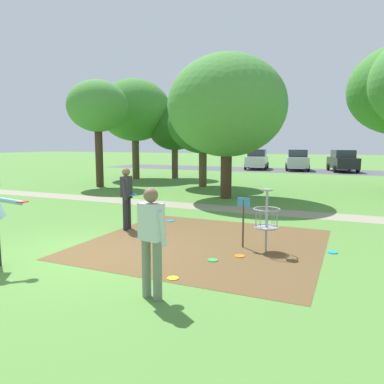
{
  "coord_description": "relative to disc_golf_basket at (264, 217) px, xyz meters",
  "views": [
    {
      "loc": [
        5.12,
        -6.04,
        2.36
      ],
      "look_at": [
        0.99,
        3.33,
        1.0
      ],
      "focal_mm": 34.13,
      "sensor_mm": 36.0,
      "label": 1
    }
  ],
  "objects": [
    {
      "name": "parked_car_center_right",
      "position": [
        0.93,
        25.73,
        0.17
      ],
      "size": [
        2.8,
        4.52,
        1.84
      ],
      "color": "black",
      "rests_on": "ground"
    },
    {
      "name": "frisbee_far_right",
      "position": [
        -4.1,
        2.11,
        -0.74
      ],
      "size": [
        0.24,
        0.24,
        0.02
      ],
      "primitive_type": "cylinder",
      "color": "green",
      "rests_on": "ground"
    },
    {
      "name": "tree_near_right",
      "position": [
        -3.28,
        7.21,
        3.18
      ],
      "size": [
        5.05,
        5.05,
        6.09
      ],
      "color": "#422D1E",
      "rests_on": "ground"
    },
    {
      "name": "player_throwing",
      "position": [
        -3.91,
        0.51,
        0.21
      ],
      "size": [
        0.43,
        0.49,
        1.71
      ],
      "color": "#232328",
      "rests_on": "ground"
    },
    {
      "name": "tree_mid_left",
      "position": [
        -5.85,
        10.85,
        2.68
      ],
      "size": [
        3.83,
        3.83,
        5.08
      ],
      "color": "brown",
      "rests_on": "ground"
    },
    {
      "name": "frisbee_far_left",
      "position": [
        -0.36,
        -0.61,
        -0.74
      ],
      "size": [
        0.22,
        0.22,
        0.02
      ],
      "primitive_type": "cylinder",
      "color": "orange",
      "rests_on": "ground"
    },
    {
      "name": "frisbee_near_basket",
      "position": [
        -1.07,
        -2.32,
        -0.74
      ],
      "size": [
        0.21,
        0.21,
        0.02
      ],
      "primitive_type": "cylinder",
      "color": "gold",
      "rests_on": "ground"
    },
    {
      "name": "tree_far_left",
      "position": [
        -9.39,
        14.49,
        2.68
      ],
      "size": [
        3.59,
        3.59,
        4.98
      ],
      "color": "brown",
      "rests_on": "ground"
    },
    {
      "name": "parked_car_leftmost",
      "position": [
        -6.49,
        25.85,
        0.17
      ],
      "size": [
        2.43,
        4.42,
        1.84
      ],
      "color": "silver",
      "rests_on": "ground"
    },
    {
      "name": "frisbee_by_tee",
      "position": [
        -0.78,
        -1.09,
        -0.74
      ],
      "size": [
        0.22,
        0.22,
        0.02
      ],
      "primitive_type": "cylinder",
      "color": "green",
      "rests_on": "ground"
    },
    {
      "name": "tree_mid_right",
      "position": [
        -11.0,
        8.45,
        3.56
      ],
      "size": [
        3.25,
        3.25,
        5.75
      ],
      "color": "#422D1E",
      "rests_on": "ground"
    },
    {
      "name": "frisbee_mid_grass",
      "position": [
        -3.31,
        1.96,
        -0.74
      ],
      "size": [
        0.23,
        0.23,
        0.02
      ],
      "primitive_type": "cylinder",
      "color": "#1E93DB",
      "rests_on": "ground"
    },
    {
      "name": "parking_lot_strip",
      "position": [
        -3.4,
        25.28,
        -0.75
      ],
      "size": [
        36.0,
        6.0,
        0.01
      ],
      "primitive_type": "cube",
      "color": "#4C4C51",
      "rests_on": "ground"
    },
    {
      "name": "dirt_tee_pad",
      "position": [
        -1.42,
        0.05,
        -0.75
      ],
      "size": [
        5.37,
        5.13,
        0.01
      ],
      "primitive_type": "cube",
      "color": "brown",
      "rests_on": "ground"
    },
    {
      "name": "disc_golf_basket",
      "position": [
        0.0,
        0.0,
        0.0
      ],
      "size": [
        0.98,
        0.58,
        1.39
      ],
      "color": "#9E9EA3",
      "rests_on": "ground"
    },
    {
      "name": "parked_car_center_left",
      "position": [
        -2.83,
        25.81,
        0.17
      ],
      "size": [
        2.53,
        4.46,
        1.84
      ],
      "color": "#B2B7BC",
      "rests_on": "ground"
    },
    {
      "name": "ground_plane",
      "position": [
        -3.4,
        -1.77,
        -0.75
      ],
      "size": [
        160.0,
        160.0,
        0.0
      ],
      "primitive_type": "plane",
      "color": "#518438"
    },
    {
      "name": "tree_far_center",
      "position": [
        -11.76,
        13.31,
        3.8
      ],
      "size": [
        4.79,
        4.79,
        6.61
      ],
      "color": "brown",
      "rests_on": "ground"
    },
    {
      "name": "frisbee_scattered_a",
      "position": [
        1.42,
        0.46,
        -0.74
      ],
      "size": [
        0.21,
        0.21,
        0.02
      ],
      "primitive_type": "cylinder",
      "color": "#1E93DB",
      "rests_on": "ground"
    },
    {
      "name": "gravel_path",
      "position": [
        -3.4,
        4.72,
        -0.75
      ],
      "size": [
        40.0,
        1.24,
        0.0
      ],
      "primitive_type": "cube",
      "color": "gray",
      "rests_on": "ground"
    },
    {
      "name": "player_waiting_left",
      "position": [
        -0.99,
        -3.17,
        0.21
      ],
      "size": [
        0.49,
        0.43,
        1.71
      ],
      "color": "slate",
      "rests_on": "ground"
    }
  ]
}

